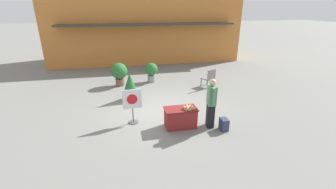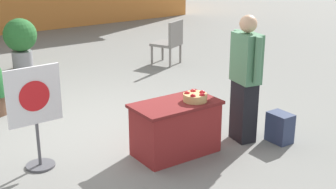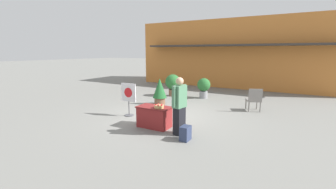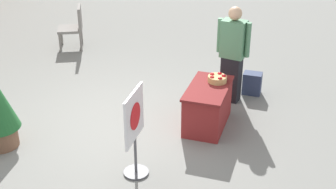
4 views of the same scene
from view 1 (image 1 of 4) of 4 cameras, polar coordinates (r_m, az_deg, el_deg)
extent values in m
plane|color=slate|center=(9.21, -1.45, -4.22)|extent=(120.00, 120.00, 0.00)
cube|color=#C67533|center=(18.29, -5.88, 16.07)|extent=(13.95, 4.13, 4.67)
cube|color=#38332D|center=(15.76, -4.89, 17.32)|extent=(11.86, 0.90, 0.12)
cube|color=maroon|center=(7.93, 3.19, -6.00)|extent=(1.06, 0.60, 0.67)
cube|color=maroon|center=(7.77, 3.24, -3.69)|extent=(1.13, 0.63, 0.04)
cylinder|color=tan|center=(7.73, 5.18, -3.32)|extent=(0.31, 0.31, 0.10)
sphere|color=red|center=(7.73, 5.96, -3.02)|extent=(0.08, 0.08, 0.08)
sphere|color=red|center=(7.81, 5.27, -2.73)|extent=(0.08, 0.08, 0.08)
sphere|color=red|center=(7.76, 4.49, -2.88)|extent=(0.08, 0.08, 0.08)
sphere|color=#A30F14|center=(7.64, 4.72, -3.30)|extent=(0.08, 0.08, 0.08)
sphere|color=red|center=(7.64, 5.65, -3.33)|extent=(0.08, 0.08, 0.08)
cube|color=black|center=(8.04, 10.68, -5.22)|extent=(0.30, 0.38, 0.85)
cube|color=#4C7F5B|center=(7.74, 11.06, -0.16)|extent=(0.33, 0.46, 0.67)
sphere|color=tan|center=(7.59, 11.30, 3.07)|extent=(0.24, 0.24, 0.24)
cylinder|color=#4C7F5B|center=(7.49, 11.49, -0.70)|extent=(0.09, 0.09, 0.62)
cylinder|color=#4C7F5B|center=(7.97, 10.68, 0.70)|extent=(0.09, 0.09, 0.62)
cube|color=#2D3856|center=(8.01, 14.01, -7.36)|extent=(0.24, 0.34, 0.42)
cylinder|color=#4C4C51|center=(8.42, -8.76, -6.95)|extent=(0.36, 0.36, 0.03)
cylinder|color=#4C4C51|center=(8.29, -8.87, -5.18)|extent=(0.04, 0.04, 0.55)
cube|color=silver|center=(8.03, -9.12, -1.15)|extent=(0.67, 0.05, 0.71)
cylinder|color=red|center=(8.02, -9.11, -1.21)|extent=(0.38, 0.02, 0.38)
cylinder|color=gray|center=(12.12, 8.40, 3.02)|extent=(0.05, 0.05, 0.43)
cylinder|color=gray|center=(12.45, 9.92, 3.42)|extent=(0.05, 0.05, 0.43)
cylinder|color=gray|center=(11.82, 10.01, 2.44)|extent=(0.05, 0.05, 0.43)
cylinder|color=gray|center=(12.15, 11.53, 2.86)|extent=(0.05, 0.05, 0.43)
cube|color=gray|center=(12.06, 10.04, 4.04)|extent=(0.73, 0.73, 0.06)
cube|color=gray|center=(11.82, 10.99, 5.05)|extent=(0.52, 0.29, 0.50)
cylinder|color=brown|center=(12.42, -12.09, 3.11)|extent=(0.46, 0.46, 0.38)
sphere|color=#28662D|center=(12.25, -12.31, 5.85)|extent=(0.85, 0.85, 0.85)
cylinder|color=brown|center=(10.41, -9.41, -0.43)|extent=(0.52, 0.52, 0.33)
cone|color=#1E5628|center=(10.19, -9.62, 2.87)|extent=(0.66, 0.66, 0.93)
cylinder|color=gray|center=(12.79, -4.21, 4.07)|extent=(0.43, 0.43, 0.39)
sphere|color=#28662D|center=(12.64, -4.28, 6.44)|extent=(0.71, 0.71, 0.71)
camera|label=2|loc=(2.90, -39.88, -9.44)|focal=50.00mm
camera|label=3|loc=(6.09, 67.40, -6.11)|focal=24.00mm
camera|label=4|loc=(7.15, -55.54, 12.86)|focal=50.00mm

